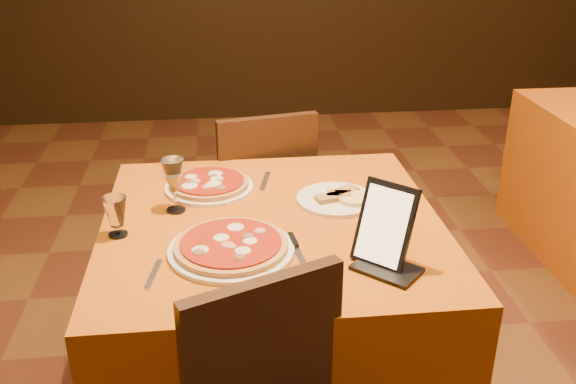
{
  "coord_description": "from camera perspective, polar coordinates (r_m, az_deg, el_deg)",
  "views": [
    {
      "loc": [
        -0.57,
        -1.76,
        1.71
      ],
      "look_at": [
        -0.37,
        0.08,
        0.86
      ],
      "focal_mm": 40.0,
      "sensor_mm": 36.0,
      "label": 1
    }
  ],
  "objects": [
    {
      "name": "main_table",
      "position": [
        2.29,
        -1.32,
        -10.95
      ],
      "size": [
        1.1,
        1.1,
        0.75
      ],
      "primitive_type": "cube",
      "color": "#B5550B",
      "rests_on": "floor"
    },
    {
      "name": "chair_main_far",
      "position": [
        2.92,
        -2.74,
        -0.71
      ],
      "size": [
        0.43,
        0.43,
        0.91
      ],
      "primitive_type": null,
      "rotation": [
        0.0,
        0.0,
        3.34
      ],
      "color": "black",
      "rests_on": "floor"
    },
    {
      "name": "chair_side_far",
      "position": [
        4.31,
        24.26,
        5.57
      ],
      "size": [
        0.46,
        0.46,
        0.91
      ],
      "primitive_type": null,
      "rotation": [
        0.0,
        0.0,
        3.51
      ],
      "color": "black",
      "rests_on": "floor"
    },
    {
      "name": "pizza_near",
      "position": [
        1.91,
        -5.08,
        -4.93
      ],
      "size": [
        0.38,
        0.38,
        0.03
      ],
      "rotation": [
        0.0,
        0.0,
        0.41
      ],
      "color": "white",
      "rests_on": "main_table"
    },
    {
      "name": "pizza_far",
      "position": [
        2.33,
        -7.03,
        0.61
      ],
      "size": [
        0.32,
        0.32,
        0.03
      ],
      "rotation": [
        0.0,
        0.0,
        0.34
      ],
      "color": "white",
      "rests_on": "main_table"
    },
    {
      "name": "cutlet_dish",
      "position": [
        2.22,
        4.29,
        -0.52
      ],
      "size": [
        0.27,
        0.27,
        0.03
      ],
      "rotation": [
        0.0,
        0.0,
        0.13
      ],
      "color": "white",
      "rests_on": "main_table"
    },
    {
      "name": "wine_glass",
      "position": [
        2.15,
        -10.09,
        0.62
      ],
      "size": [
        0.08,
        0.08,
        0.19
      ],
      "primitive_type": null,
      "rotation": [
        0.0,
        0.0,
        0.07
      ],
      "color": "tan",
      "rests_on": "main_table"
    },
    {
      "name": "water_glass",
      "position": [
        2.04,
        -15.04,
        -2.15
      ],
      "size": [
        0.08,
        0.08,
        0.13
      ],
      "primitive_type": null,
      "rotation": [
        0.0,
        0.0,
        -0.0
      ],
      "color": "silver",
      "rests_on": "main_table"
    },
    {
      "name": "tablet",
      "position": [
        1.83,
        8.6,
        -2.91
      ],
      "size": [
        0.18,
        0.18,
        0.23
      ],
      "primitive_type": "cube",
      "rotation": [
        -0.35,
        0.0,
        -0.76
      ],
      "color": "black",
      "rests_on": "main_table"
    },
    {
      "name": "knife",
      "position": [
        1.89,
        1.04,
        -5.67
      ],
      "size": [
        0.04,
        0.24,
        0.01
      ],
      "primitive_type": "cube",
      "rotation": [
        0.0,
        0.0,
        1.68
      ],
      "color": "silver",
      "rests_on": "main_table"
    },
    {
      "name": "fork_near",
      "position": [
        1.84,
        -11.87,
        -7.18
      ],
      "size": [
        0.04,
        0.15,
        0.01
      ],
      "primitive_type": "cube",
      "rotation": [
        0.0,
        0.0,
        1.4
      ],
      "color": "silver",
      "rests_on": "main_table"
    },
    {
      "name": "fork_far",
      "position": [
        2.37,
        -2.05,
        0.96
      ],
      "size": [
        0.06,
        0.17,
        0.01
      ],
      "primitive_type": "cube",
      "rotation": [
        0.0,
        0.0,
        1.35
      ],
      "color": "#B3B3BA",
      "rests_on": "main_table"
    }
  ]
}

